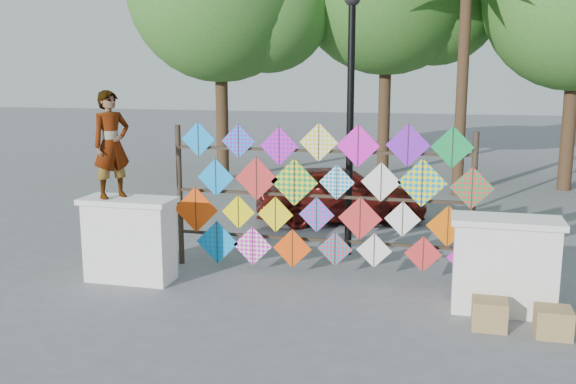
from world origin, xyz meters
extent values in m
plane|color=slate|center=(0.00, 0.00, 0.00)|extent=(80.00, 80.00, 0.00)
cube|color=white|center=(-2.70, -0.20, 0.60)|extent=(1.30, 0.55, 1.20)
cube|color=white|center=(-2.70, -0.20, 1.24)|extent=(1.40, 0.65, 0.08)
cube|color=white|center=(2.70, -0.20, 0.60)|extent=(1.30, 0.55, 1.20)
cube|color=white|center=(2.70, -0.20, 1.24)|extent=(1.40, 0.65, 0.08)
cylinder|color=#2E241A|center=(-2.30, 0.80, 1.15)|extent=(0.09, 0.09, 2.30)
cylinder|color=#2E241A|center=(2.30, 0.80, 1.15)|extent=(0.09, 0.09, 2.30)
cube|color=#2E241A|center=(0.00, 0.80, 0.55)|extent=(4.60, 0.04, 0.04)
cube|color=#2E241A|center=(0.00, 0.80, 1.25)|extent=(4.60, 0.04, 0.04)
cube|color=#2E241A|center=(0.00, 0.80, 1.95)|extent=(4.60, 0.04, 0.04)
cube|color=#0A8EEE|center=(-1.93, 0.74, 2.09)|extent=(0.56, 0.01, 0.56)
cube|color=#2E241A|center=(-1.93, 0.73, 2.09)|extent=(0.01, 0.01, 0.55)
cube|color=#821CD9|center=(-1.26, 0.74, 2.07)|extent=(0.55, 0.01, 0.55)
cube|color=#2E241A|center=(-1.26, 0.73, 2.07)|extent=(0.01, 0.01, 0.54)
cube|color=#821CD9|center=(-0.60, 0.74, 2.02)|extent=(0.61, 0.01, 0.61)
cube|color=#2E241A|center=(-0.60, 0.73, 2.02)|extent=(0.01, 0.01, 0.60)
cube|color=yellow|center=(0.02, 0.74, 2.09)|extent=(0.60, 0.01, 0.60)
cube|color=#2E241A|center=(0.02, 0.73, 2.09)|extent=(0.01, 0.01, 0.59)
cube|color=#F016CE|center=(0.61, 0.74, 2.05)|extent=(0.65, 0.01, 0.65)
cube|color=#2E241A|center=(0.61, 0.73, 2.05)|extent=(0.01, 0.01, 0.64)
cube|color=#821CD9|center=(1.34, 0.74, 2.08)|extent=(0.65, 0.01, 0.65)
cube|color=#2E241A|center=(1.34, 0.73, 2.08)|extent=(0.01, 0.01, 0.64)
cube|color=#118D3F|center=(1.98, 0.74, 2.07)|extent=(0.62, 0.01, 0.62)
cube|color=#2E241A|center=(1.98, 0.73, 2.07)|extent=(0.01, 0.01, 0.61)
cube|color=#0A8EEE|center=(-1.63, 0.70, 1.49)|extent=(0.61, 0.01, 0.61)
cube|color=#2E241A|center=(-1.63, 0.69, 1.49)|extent=(0.01, 0.01, 0.60)
cube|color=red|center=(-0.96, 0.70, 1.50)|extent=(0.70, 0.01, 0.70)
cube|color=#2E241A|center=(-0.96, 0.69, 1.50)|extent=(0.01, 0.01, 0.69)
cube|color=#118D3F|center=(-0.35, 0.70, 1.47)|extent=(0.75, 0.01, 0.75)
cube|color=#2E241A|center=(-0.35, 0.69, 1.47)|extent=(0.01, 0.01, 0.73)
cube|color=white|center=(0.31, 0.70, 1.50)|extent=(0.55, 0.01, 0.55)
cube|color=#2E241A|center=(0.31, 0.69, 1.50)|extent=(0.01, 0.01, 0.54)
cube|color=white|center=(0.97, 0.70, 1.53)|extent=(0.60, 0.01, 0.60)
cube|color=#2E241A|center=(0.97, 0.69, 1.53)|extent=(0.01, 0.01, 0.59)
cube|color=#0B81BE|center=(1.57, 0.70, 1.54)|extent=(0.73, 0.01, 0.73)
cube|color=#2E241A|center=(1.57, 0.69, 1.54)|extent=(0.01, 0.01, 0.71)
cube|color=#118D3F|center=(2.28, 0.70, 1.49)|extent=(0.63, 0.01, 0.63)
cube|color=#2E241A|center=(2.28, 0.69, 1.49)|extent=(0.01, 0.01, 0.62)
cube|color=#F2480A|center=(-1.97, 0.66, 0.96)|extent=(0.75, 0.01, 0.75)
cube|color=#2E241A|center=(-1.97, 0.65, 0.96)|extent=(0.01, 0.01, 0.74)
cube|color=#FFE80A|center=(-1.25, 0.66, 0.96)|extent=(0.54, 0.01, 0.54)
cube|color=#2E241A|center=(-1.25, 0.65, 0.96)|extent=(0.01, 0.01, 0.53)
cube|color=yellow|center=(-0.64, 0.66, 0.95)|extent=(0.57, 0.01, 0.57)
cube|color=#2E241A|center=(-0.64, 0.65, 0.95)|extent=(0.01, 0.01, 0.56)
cube|color=#F016CE|center=(0.01, 0.66, 0.98)|extent=(0.55, 0.01, 0.55)
cube|color=#2E241A|center=(0.01, 0.65, 0.98)|extent=(0.01, 0.01, 0.54)
cube|color=red|center=(0.68, 0.66, 0.96)|extent=(0.67, 0.01, 0.67)
cube|color=#2E241A|center=(0.68, 0.65, 0.96)|extent=(0.01, 0.01, 0.65)
cube|color=white|center=(1.31, 0.66, 0.99)|extent=(0.54, 0.01, 0.54)
cube|color=#2E241A|center=(1.31, 0.65, 0.99)|extent=(0.01, 0.01, 0.53)
cube|color=#E96007|center=(1.96, 0.66, 0.92)|extent=(0.63, 0.01, 0.63)
cube|color=#2E241A|center=(1.96, 0.65, 0.92)|extent=(0.01, 0.01, 0.61)
cube|color=#0A8EEE|center=(-1.60, 0.62, 0.45)|extent=(0.71, 0.01, 0.71)
cube|color=#2E241A|center=(-1.60, 0.61, 0.45)|extent=(0.01, 0.01, 0.69)
cube|color=white|center=(-1.01, 0.62, 0.43)|extent=(0.63, 0.01, 0.63)
cube|color=#2E241A|center=(-1.01, 0.61, 0.43)|extent=(0.01, 0.01, 0.62)
cube|color=#F2480A|center=(-0.36, 0.62, 0.44)|extent=(0.62, 0.01, 0.62)
cube|color=#2E241A|center=(-0.36, 0.61, 0.44)|extent=(0.01, 0.01, 0.61)
cube|color=red|center=(0.31, 0.62, 0.47)|extent=(0.54, 0.01, 0.54)
cube|color=#2E241A|center=(0.31, 0.61, 0.47)|extent=(0.01, 0.01, 0.53)
cube|color=white|center=(0.90, 0.62, 0.49)|extent=(0.54, 0.01, 0.54)
cube|color=#2E241A|center=(0.90, 0.61, 0.49)|extent=(0.01, 0.01, 0.53)
cube|color=red|center=(1.63, 0.62, 0.48)|extent=(0.55, 0.01, 0.55)
cube|color=#2E241A|center=(1.63, 0.61, 0.48)|extent=(0.01, 0.01, 0.54)
cube|color=#F016CE|center=(2.30, 0.62, 0.46)|extent=(0.66, 0.01, 0.66)
cube|color=#2E241A|center=(2.30, 0.61, 0.46)|extent=(0.01, 0.01, 0.65)
cylinder|color=#4E3821|center=(-4.50, 9.00, 1.93)|extent=(0.36, 0.36, 3.85)
sphere|color=#20581B|center=(-3.20, 9.30, 4.89)|extent=(3.64, 3.64, 3.64)
cylinder|color=#4E3821|center=(0.00, 11.00, 2.06)|extent=(0.36, 0.36, 4.12)
cylinder|color=#4E3821|center=(5.00, 9.50, 1.79)|extent=(0.36, 0.36, 3.58)
cylinder|color=#4E3821|center=(2.20, 8.00, 2.75)|extent=(0.28, 0.28, 5.50)
imported|color=#99999E|center=(-2.92, -0.20, 2.08)|extent=(0.64, 0.70, 1.59)
imported|color=#55130E|center=(-0.23, 4.41, 0.61)|extent=(3.84, 2.45, 1.22)
cylinder|color=black|center=(0.30, 2.00, 2.10)|extent=(0.12, 0.12, 4.20)
cube|color=#9F894D|center=(2.50, -0.83, 0.19)|extent=(0.42, 0.37, 0.37)
cube|color=#9F894D|center=(3.24, -0.89, 0.18)|extent=(0.42, 0.39, 0.35)
camera|label=1|loc=(1.89, -8.73, 3.16)|focal=40.00mm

